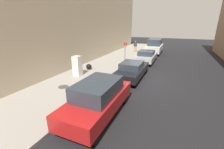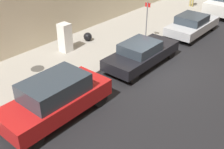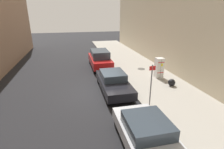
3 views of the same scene
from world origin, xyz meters
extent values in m
plane|color=black|center=(0.00, 0.00, 0.00)|extent=(80.00, 80.00, 0.00)
cube|color=#9E998E|center=(-4.55, 0.00, 0.06)|extent=(4.79, 44.00, 0.13)
cube|color=white|center=(-5.26, -1.48, 0.96)|extent=(0.62, 0.61, 1.67)
cube|color=black|center=(-5.26, -1.17, 0.96)|extent=(0.01, 0.01, 1.59)
cube|color=yellow|center=(-5.34, -1.17, 1.28)|extent=(0.16, 0.01, 0.22)
cube|color=red|center=(-5.26, -1.17, 1.49)|extent=(0.56, 0.01, 0.05)
cube|color=red|center=(-5.26, -1.17, 0.63)|extent=(0.56, 0.01, 0.05)
cylinder|color=#47443F|center=(-4.74, -3.92, 0.13)|extent=(0.70, 0.70, 0.02)
cylinder|color=slate|center=(-2.53, 2.76, 1.38)|extent=(0.07, 0.07, 2.51)
cube|color=red|center=(-2.53, 2.78, 2.44)|extent=(0.36, 0.02, 0.24)
sphere|color=black|center=(-5.36, 0.44, 0.39)|extent=(0.53, 0.53, 0.53)
cylinder|color=#A8934C|center=(-3.97, 11.66, 0.54)|extent=(0.14, 0.14, 0.83)
cylinder|color=#A8934C|center=(-3.75, 11.66, 0.54)|extent=(0.14, 0.14, 0.83)
cube|color=red|center=(-0.98, -5.73, 0.72)|extent=(1.86, 4.58, 0.70)
cube|color=#2D3842|center=(-0.98, -5.73, 1.42)|extent=(1.63, 2.52, 0.70)
cylinder|color=black|center=(-1.78, -4.05, 0.37)|extent=(0.22, 0.74, 0.74)
cylinder|color=black|center=(-0.18, -4.05, 0.37)|extent=(0.22, 0.74, 0.74)
cylinder|color=black|center=(-1.78, -7.40, 0.37)|extent=(0.22, 0.74, 0.74)
cylinder|color=black|center=(-0.18, -7.40, 0.37)|extent=(0.22, 0.74, 0.74)
cube|color=black|center=(-0.98, 0.14, 0.61)|extent=(1.80, 4.71, 0.55)
cube|color=#2D3842|center=(-0.98, -0.09, 1.14)|extent=(1.59, 1.98, 0.50)
cylinder|color=black|center=(-1.75, 1.91, 0.34)|extent=(0.22, 0.68, 0.68)
cylinder|color=black|center=(-0.21, 1.91, 0.34)|extent=(0.22, 0.68, 0.68)
cylinder|color=black|center=(-1.75, -1.62, 0.34)|extent=(0.22, 0.68, 0.68)
cylinder|color=black|center=(-0.21, -1.62, 0.34)|extent=(0.22, 0.68, 0.68)
cube|color=silver|center=(-0.98, 6.01, 0.61)|extent=(1.89, 4.43, 0.55)
cube|color=#2D3842|center=(-0.98, 5.79, 1.13)|extent=(1.66, 1.86, 0.50)
cylinder|color=black|center=(-1.79, 7.64, 0.33)|extent=(0.22, 0.66, 0.66)
cylinder|color=black|center=(-0.17, 7.64, 0.33)|extent=(0.22, 0.66, 0.66)
cylinder|color=black|center=(-1.79, 4.38, 0.33)|extent=(0.22, 0.66, 0.66)
cylinder|color=black|center=(-0.17, 4.38, 0.33)|extent=(0.22, 0.66, 0.66)
cylinder|color=black|center=(-1.87, 14.04, 0.37)|extent=(0.22, 0.73, 0.73)
cylinder|color=black|center=(-1.87, 10.21, 0.37)|extent=(0.22, 0.73, 0.73)
camera|label=1|loc=(2.18, -11.35, 4.29)|focal=24.00mm
camera|label=2|loc=(6.55, -11.17, 7.19)|focal=45.00mm
camera|label=3|loc=(1.69, 11.14, 5.33)|focal=28.00mm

